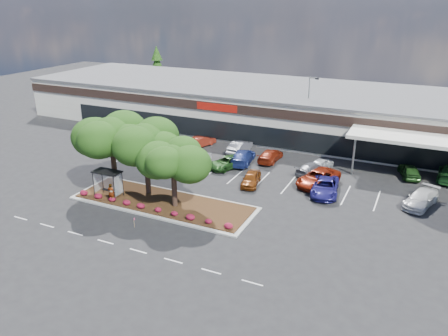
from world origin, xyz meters
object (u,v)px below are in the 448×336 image
at_px(car_0, 118,146).
at_px(car_1, 166,162).
at_px(survey_stake, 134,221).
at_px(light_pole, 308,115).

xyz_separation_m(car_0, car_1, (8.94, -2.68, 0.03)).
bearing_deg(survey_stake, light_pole, 76.12).
relative_size(car_0, car_1, 0.85).
bearing_deg(car_0, car_1, 1.32).
bearing_deg(car_1, car_0, 162.99).
relative_size(light_pole, survey_stake, 10.04).
distance_m(light_pole, car_0, 25.16).
relative_size(survey_stake, car_0, 0.20).
xyz_separation_m(light_pole, survey_stake, (-7.16, -28.98, -3.42)).
distance_m(light_pole, car_1, 20.33).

